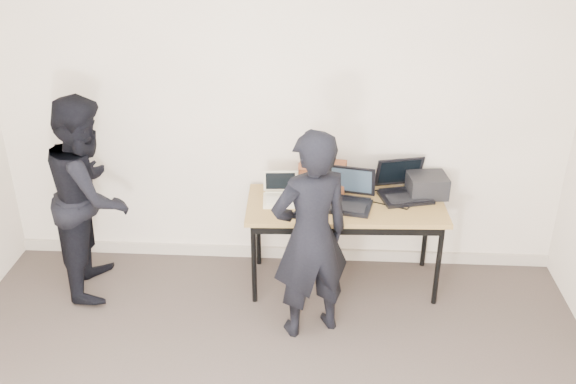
# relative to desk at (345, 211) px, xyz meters

# --- Properties ---
(room) EXTENTS (4.60, 4.60, 2.80)m
(room) POSITION_rel_desk_xyz_m (-0.52, -1.88, 0.69)
(room) COLOR #403530
(room) RESTS_ON ground
(desk) EXTENTS (1.52, 0.71, 0.72)m
(desk) POSITION_rel_desk_xyz_m (0.00, 0.00, 0.00)
(desk) COLOR olive
(desk) RESTS_ON ground
(laptop_beige) EXTENTS (0.28, 0.27, 0.21)m
(laptop_beige) POSITION_rel_desk_xyz_m (-0.50, 0.03, 0.10)
(laptop_beige) COLOR beige
(laptop_beige) RESTS_ON desk
(laptop_center) EXTENTS (0.42, 0.41, 0.28)m
(laptop_center) POSITION_rel_desk_xyz_m (0.02, 0.00, 0.12)
(laptop_center) COLOR black
(laptop_center) RESTS_ON desk
(laptop_right) EXTENTS (0.46, 0.45, 0.28)m
(laptop_right) POSITION_rel_desk_xyz_m (0.45, 0.18, 0.12)
(laptop_right) COLOR black
(laptop_right) RESTS_ON desk
(leather_satchel) EXTENTS (0.38, 0.22, 0.25)m
(leather_satchel) POSITION_rel_desk_xyz_m (-0.18, 0.23, 0.19)
(leather_satchel) COLOR brown
(leather_satchel) RESTS_ON desk
(tissue) EXTENTS (0.14, 0.11, 0.08)m
(tissue) POSITION_rel_desk_xyz_m (-0.15, 0.23, 0.34)
(tissue) COLOR white
(tissue) RESTS_ON leather_satchel
(equipment_box) EXTENTS (0.32, 0.28, 0.17)m
(equipment_box) POSITION_rel_desk_xyz_m (0.63, 0.19, 0.14)
(equipment_box) COLOR black
(equipment_box) RESTS_ON desk
(power_brick) EXTENTS (0.08, 0.05, 0.03)m
(power_brick) POSITION_rel_desk_xyz_m (-0.22, -0.17, 0.07)
(power_brick) COLOR black
(power_brick) RESTS_ON desk
(cables) EXTENTS (1.15, 0.44, 0.01)m
(cables) POSITION_rel_desk_xyz_m (0.05, 0.00, 0.06)
(cables) COLOR black
(cables) RESTS_ON desk
(person_typist) EXTENTS (0.67, 0.57, 1.54)m
(person_typist) POSITION_rel_desk_xyz_m (-0.25, -0.58, 0.11)
(person_typist) COLOR black
(person_typist) RESTS_ON ground
(person_observer) EXTENTS (0.70, 0.84, 1.57)m
(person_observer) POSITION_rel_desk_xyz_m (-1.94, -0.10, 0.13)
(person_observer) COLOR black
(person_observer) RESTS_ON ground
(baseboard) EXTENTS (4.50, 0.03, 0.10)m
(baseboard) POSITION_rel_desk_xyz_m (-0.52, 0.35, -0.61)
(baseboard) COLOR #B2A493
(baseboard) RESTS_ON ground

